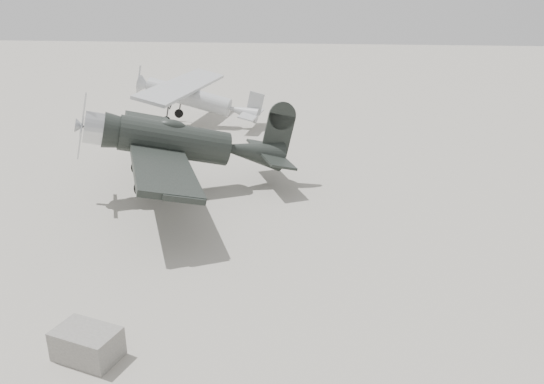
# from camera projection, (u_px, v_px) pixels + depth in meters

# --- Properties ---
(ground) EXTENTS (160.00, 160.00, 0.00)m
(ground) POSITION_uv_depth(u_px,v_px,m) (282.00, 244.00, 18.12)
(ground) COLOR gray
(ground) RESTS_ON ground
(lowwing_monoplane) EXTENTS (9.39, 12.24, 4.04)m
(lowwing_monoplane) POSITION_uv_depth(u_px,v_px,m) (185.00, 143.00, 22.30)
(lowwing_monoplane) COLOR black
(lowwing_monoplane) RESTS_ON ground
(highwing_monoplane) EXTENTS (8.26, 11.64, 3.30)m
(highwing_monoplane) POSITION_uv_depth(u_px,v_px,m) (194.00, 94.00, 33.72)
(highwing_monoplane) COLOR #9B9EA0
(highwing_monoplane) RESTS_ON ground
(equipment_block) EXTENTS (1.68, 1.30, 0.74)m
(equipment_block) POSITION_uv_depth(u_px,v_px,m) (87.00, 344.00, 12.31)
(equipment_block) COLOR slate
(equipment_block) RESTS_ON ground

